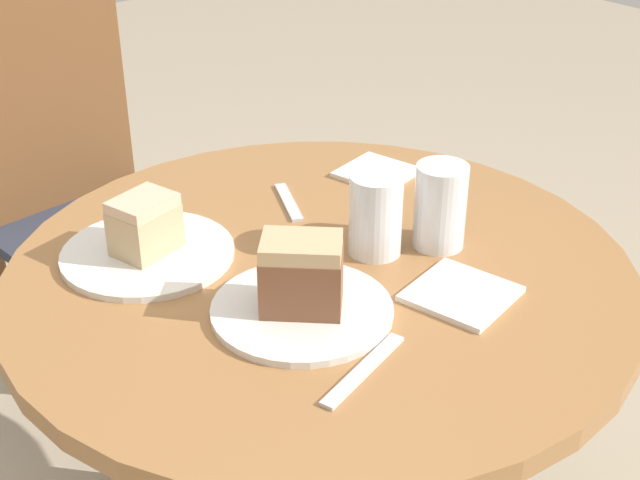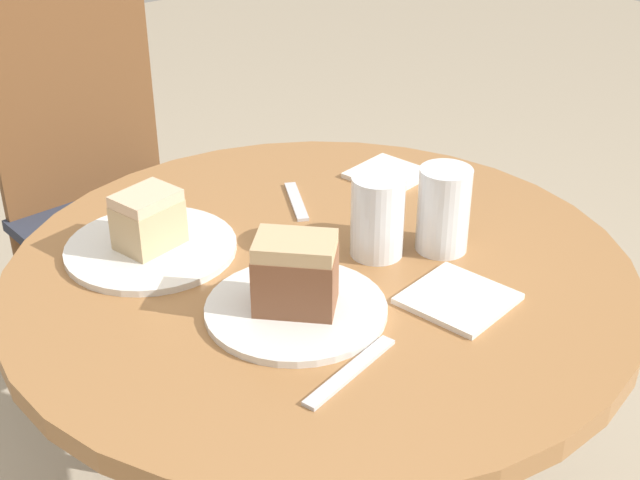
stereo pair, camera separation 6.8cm
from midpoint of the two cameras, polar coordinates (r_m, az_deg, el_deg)
name	(u,v)px [view 1 (the left image)]	position (r m, az deg, el deg)	size (l,w,h in m)	color
table	(320,364)	(1.33, -1.47, -7.99)	(0.87, 0.87, 0.72)	#9E6B3D
chair	(93,201)	(1.98, -15.29, 2.42)	(0.45, 0.50, 0.98)	brown
plate_near	(302,310)	(1.13, -2.88, -4.53)	(0.23, 0.23, 0.01)	silver
plate_far	(148,253)	(1.28, -12.45, -0.87)	(0.24, 0.24, 0.01)	silver
cake_slice_near	(301,274)	(1.10, -2.95, -2.23)	(0.12, 0.12, 0.10)	brown
cake_slice_far	(145,225)	(1.26, -12.67, 0.93)	(0.10, 0.09, 0.08)	tan
glass_lemonade	(376,218)	(1.24, 2.02, 1.37)	(0.08, 0.08, 0.12)	silver
glass_water	(440,210)	(1.26, 6.17, 1.88)	(0.07, 0.07, 0.12)	silver
napkin_stack	(461,294)	(1.17, 7.39, -3.46)	(0.15, 0.15, 0.01)	silver
fork	(364,370)	(1.03, 0.93, -8.34)	(0.16, 0.06, 0.00)	silver
spoon	(289,202)	(1.40, -3.41, 2.43)	(0.07, 0.12, 0.00)	silver
napkin_side	(377,172)	(1.49, 2.35, 4.32)	(0.13, 0.13, 0.01)	silver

